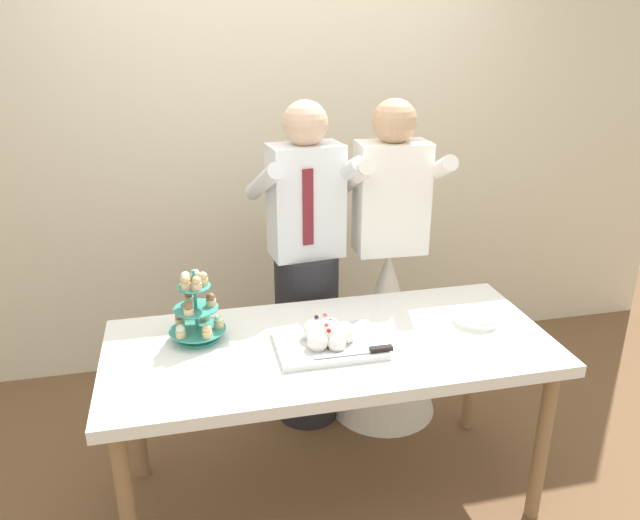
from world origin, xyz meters
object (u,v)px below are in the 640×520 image
(dessert_table, at_px, (330,358))
(main_cake_tray, at_px, (329,338))
(cupcake_stand, at_px, (196,312))
(person_bride, at_px, (386,311))
(plate_stack, at_px, (476,318))
(person_groom, at_px, (306,287))

(dessert_table, relative_size, main_cake_tray, 4.14)
(cupcake_stand, bearing_deg, main_cake_tray, -19.92)
(dessert_table, height_order, cupcake_stand, cupcake_stand)
(person_bride, bearing_deg, dessert_table, -127.33)
(dessert_table, height_order, person_bride, person_bride)
(main_cake_tray, relative_size, plate_stack, 2.31)
(dessert_table, distance_m, person_bride, 0.74)
(dessert_table, distance_m, person_groom, 0.62)
(dessert_table, relative_size, person_bride, 1.08)
(cupcake_stand, bearing_deg, dessert_table, -15.30)
(main_cake_tray, distance_m, person_bride, 0.81)
(person_bride, bearing_deg, main_cake_tray, -126.51)
(person_groom, bearing_deg, person_bride, -5.12)
(person_bride, bearing_deg, person_groom, 174.88)
(main_cake_tray, bearing_deg, person_groom, 85.88)
(cupcake_stand, relative_size, main_cake_tray, 0.70)
(main_cake_tray, bearing_deg, dessert_table, 67.42)
(plate_stack, xyz_separation_m, person_bride, (-0.21, 0.56, -0.21))
(plate_stack, bearing_deg, person_bride, 110.29)
(person_groom, height_order, person_bride, same)
(plate_stack, relative_size, person_bride, 0.11)
(dessert_table, height_order, person_groom, person_groom)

